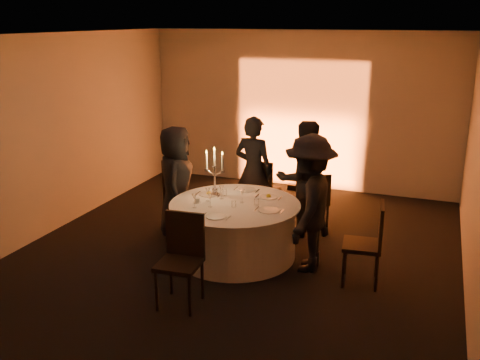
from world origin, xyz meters
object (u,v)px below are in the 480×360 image
(guest_right, at_px, (310,204))
(candelabra, at_px, (215,179))
(chair_back_left, at_px, (262,186))
(chair_front, at_px, (182,253))
(chair_right, at_px, (370,239))
(coffee_cup, at_px, (197,201))
(guest_back_right, at_px, (304,179))
(guest_left, at_px, (176,182))
(chair_back_right, at_px, (316,198))
(banquet_table, at_px, (235,230))
(chair_left, at_px, (171,191))
(guest_back_left, at_px, (253,171))

(guest_right, relative_size, candelabra, 2.56)
(chair_back_left, relative_size, chair_front, 0.95)
(chair_right, height_order, coffee_cup, chair_right)
(chair_front, bearing_deg, coffee_cup, 102.88)
(guest_back_right, bearing_deg, guest_right, 75.62)
(guest_left, bearing_deg, chair_back_right, -82.80)
(chair_front, height_order, candelabra, candelabra)
(chair_front, bearing_deg, chair_back_left, 85.29)
(banquet_table, height_order, chair_front, chair_front)
(guest_left, bearing_deg, guest_back_right, -87.40)
(banquet_table, relative_size, chair_back_right, 1.95)
(candelabra, bearing_deg, banquet_table, -31.14)
(banquet_table, distance_m, chair_back_left, 1.47)
(guest_left, relative_size, candelabra, 2.39)
(guest_back_right, bearing_deg, chair_right, 100.07)
(guest_back_right, relative_size, candelabra, 2.50)
(chair_right, relative_size, guest_back_right, 0.60)
(chair_back_right, distance_m, candelabra, 1.72)
(chair_back_left, relative_size, chair_right, 0.96)
(chair_right, height_order, chair_front, chair_front)
(chair_left, xyz_separation_m, coffee_cup, (0.84, -0.84, 0.22))
(chair_back_right, relative_size, guest_back_left, 0.53)
(chair_left, bearing_deg, guest_left, -170.49)
(chair_front, distance_m, guest_back_left, 2.68)
(chair_left, distance_m, guest_back_left, 1.34)
(guest_back_right, bearing_deg, candelabra, 6.38)
(guest_left, xyz_separation_m, coffee_cup, (0.59, -0.53, -0.05))
(banquet_table, height_order, guest_left, guest_left)
(chair_right, bearing_deg, chair_front, -64.99)
(guest_back_right, bearing_deg, chair_back_right, -151.79)
(guest_back_left, relative_size, coffee_cup, 15.98)
(guest_back_left, xyz_separation_m, guest_back_right, (0.86, -0.17, 0.01))
(chair_left, relative_size, chair_back_right, 1.12)
(banquet_table, bearing_deg, chair_back_right, 58.42)
(chair_left, xyz_separation_m, chair_back_right, (2.17, 0.65, -0.07))
(banquet_table, bearing_deg, chair_back_left, 93.45)
(coffee_cup, bearing_deg, chair_back_left, 75.61)
(candelabra, bearing_deg, guest_right, -10.57)
(chair_left, xyz_separation_m, guest_left, (0.25, -0.31, 0.27))
(coffee_cup, bearing_deg, candelabra, 76.01)
(candelabra, bearing_deg, chair_back_left, 75.48)
(chair_left, xyz_separation_m, chair_back_left, (1.26, 0.76, -0.01))
(chair_left, bearing_deg, chair_back_right, -103.27)
(banquet_table, height_order, guest_back_left, guest_back_left)
(banquet_table, bearing_deg, candelabra, 148.86)
(guest_left, relative_size, guest_right, 0.94)
(chair_back_right, bearing_deg, guest_back_left, -24.96)
(guest_back_right, xyz_separation_m, coffee_cup, (-1.18, -1.25, -0.09))
(banquet_table, bearing_deg, guest_back_right, 58.04)
(banquet_table, distance_m, guest_left, 1.25)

